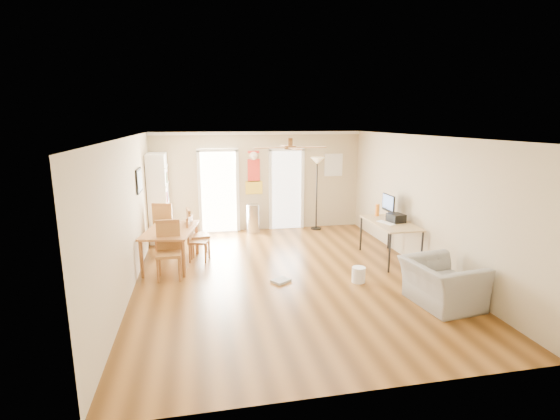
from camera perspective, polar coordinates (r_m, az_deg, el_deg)
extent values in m
plane|color=brown|center=(7.91, 0.86, -9.08)|extent=(7.00, 7.00, 0.00)
cube|color=red|center=(10.86, -3.64, 5.21)|extent=(0.46, 0.03, 1.10)
cube|color=white|center=(11.33, 7.39, 6.19)|extent=(0.50, 0.04, 0.60)
cube|color=black|center=(8.76, -18.88, 3.87)|extent=(0.04, 0.66, 0.48)
cylinder|color=#B8B8BA|center=(10.80, -3.74, -1.18)|extent=(0.43, 0.43, 0.75)
cube|color=white|center=(8.78, 14.43, -1.72)|extent=(0.26, 0.45, 0.02)
cube|color=black|center=(8.93, 15.72, -1.05)|extent=(0.33, 0.37, 0.17)
cylinder|color=orange|center=(9.37, 13.29, -0.01)|extent=(0.11, 0.11, 0.26)
cylinder|color=white|center=(7.72, 10.79, -8.76)|extent=(0.28, 0.28, 0.28)
cube|color=#A4A39F|center=(7.63, 0.13, -9.73)|extent=(0.39, 0.37, 0.04)
imported|color=gray|center=(7.10, 21.41, -9.41)|extent=(1.10, 1.22, 0.72)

